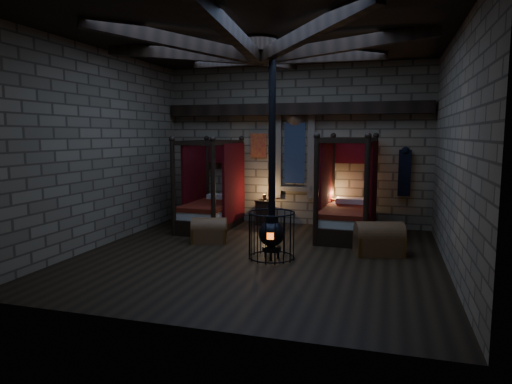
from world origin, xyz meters
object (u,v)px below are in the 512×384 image
(trunk_left, at_px, (209,231))
(bed_left, at_px, (211,206))
(bed_right, at_px, (347,212))
(stove, at_px, (272,229))
(trunk_right, at_px, (379,240))

(trunk_left, bearing_deg, bed_left, 93.36)
(bed_right, relative_size, stove, 0.57)
(bed_left, xyz_separation_m, trunk_right, (4.22, -1.54, -0.25))
(bed_right, bearing_deg, trunk_right, -60.76)
(bed_left, height_order, stove, stove)
(bed_left, distance_m, bed_right, 3.45)
(trunk_right, relative_size, stove, 0.26)
(stove, bearing_deg, bed_right, 54.66)
(stove, bearing_deg, bed_left, 123.95)
(bed_left, bearing_deg, stove, -46.92)
(trunk_left, distance_m, stove, 1.94)
(bed_right, bearing_deg, bed_left, -177.77)
(bed_left, bearing_deg, trunk_left, -69.31)
(trunk_left, distance_m, trunk_right, 3.66)
(trunk_right, distance_m, stove, 2.20)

